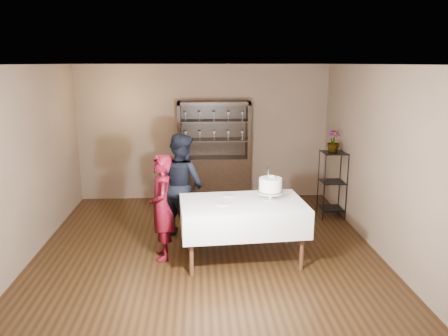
{
  "coord_description": "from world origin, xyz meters",
  "views": [
    {
      "loc": [
        -0.11,
        -6.2,
        2.72
      ],
      "look_at": [
        0.27,
        0.1,
        1.2
      ],
      "focal_mm": 35.0,
      "sensor_mm": 36.0,
      "label": 1
    }
  ],
  "objects_px": {
    "man": "(182,184)",
    "potted_plant": "(333,141)",
    "china_hutch": "(214,169)",
    "cake_table": "(242,216)",
    "plant_etagere": "(332,182)",
    "cake": "(270,186)",
    "woman": "(162,207)"
  },
  "relations": [
    {
      "from": "plant_etagere",
      "to": "woman",
      "type": "xyz_separation_m",
      "value": [
        -2.91,
        -1.56,
        0.1
      ]
    },
    {
      "from": "china_hutch",
      "to": "potted_plant",
      "type": "bearing_deg",
      "value": -26.72
    },
    {
      "from": "cake_table",
      "to": "potted_plant",
      "type": "bearing_deg",
      "value": 43.94
    },
    {
      "from": "plant_etagere",
      "to": "man",
      "type": "bearing_deg",
      "value": -166.02
    },
    {
      "from": "man",
      "to": "potted_plant",
      "type": "xyz_separation_m",
      "value": [
        2.65,
        0.68,
        0.55
      ]
    },
    {
      "from": "china_hutch",
      "to": "cake",
      "type": "height_order",
      "value": "china_hutch"
    },
    {
      "from": "cake_table",
      "to": "woman",
      "type": "relative_size",
      "value": 1.18
    },
    {
      "from": "woman",
      "to": "potted_plant",
      "type": "height_order",
      "value": "potted_plant"
    },
    {
      "from": "china_hutch",
      "to": "man",
      "type": "distance_m",
      "value": 1.82
    },
    {
      "from": "plant_etagere",
      "to": "cake_table",
      "type": "xyz_separation_m",
      "value": [
        -1.79,
        -1.69,
        0.0
      ]
    },
    {
      "from": "woman",
      "to": "man",
      "type": "xyz_separation_m",
      "value": [
        0.25,
        0.89,
        0.08
      ]
    },
    {
      "from": "china_hutch",
      "to": "plant_etagere",
      "type": "xyz_separation_m",
      "value": [
        2.08,
        -1.05,
        -0.01
      ]
    },
    {
      "from": "plant_etagere",
      "to": "cake",
      "type": "bearing_deg",
      "value": -130.98
    },
    {
      "from": "cake",
      "to": "plant_etagere",
      "type": "bearing_deg",
      "value": 49.02
    },
    {
      "from": "china_hutch",
      "to": "man",
      "type": "xyz_separation_m",
      "value": [
        -0.59,
        -1.72,
        0.17
      ]
    },
    {
      "from": "woman",
      "to": "cake",
      "type": "bearing_deg",
      "value": 79.82
    },
    {
      "from": "woman",
      "to": "cake",
      "type": "height_order",
      "value": "woman"
    },
    {
      "from": "cake",
      "to": "cake_table",
      "type": "bearing_deg",
      "value": -167.98
    },
    {
      "from": "cake_table",
      "to": "plant_etagere",
      "type": "bearing_deg",
      "value": 43.36
    },
    {
      "from": "china_hutch",
      "to": "plant_etagere",
      "type": "distance_m",
      "value": 2.33
    },
    {
      "from": "plant_etagere",
      "to": "man",
      "type": "height_order",
      "value": "man"
    },
    {
      "from": "man",
      "to": "potted_plant",
      "type": "height_order",
      "value": "man"
    },
    {
      "from": "china_hutch",
      "to": "cake_table",
      "type": "height_order",
      "value": "china_hutch"
    },
    {
      "from": "china_hutch",
      "to": "cake_table",
      "type": "relative_size",
      "value": 1.13
    },
    {
      "from": "plant_etagere",
      "to": "potted_plant",
      "type": "height_order",
      "value": "potted_plant"
    },
    {
      "from": "plant_etagere",
      "to": "cake",
      "type": "xyz_separation_m",
      "value": [
        -1.39,
        -1.61,
        0.4
      ]
    },
    {
      "from": "woman",
      "to": "man",
      "type": "relative_size",
      "value": 0.91
    },
    {
      "from": "cake",
      "to": "potted_plant",
      "type": "relative_size",
      "value": 1.26
    },
    {
      "from": "man",
      "to": "cake_table",
      "type": "bearing_deg",
      "value": 175.24
    },
    {
      "from": "plant_etagere",
      "to": "cake_table",
      "type": "height_order",
      "value": "plant_etagere"
    },
    {
      "from": "woman",
      "to": "potted_plant",
      "type": "bearing_deg",
      "value": 110.15
    },
    {
      "from": "plant_etagere",
      "to": "man",
      "type": "xyz_separation_m",
      "value": [
        -2.67,
        -0.66,
        0.18
      ]
    }
  ]
}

